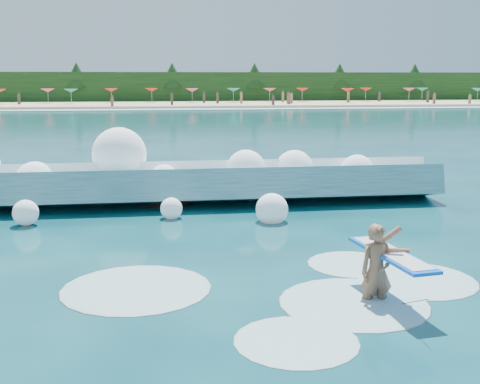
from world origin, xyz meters
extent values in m
plane|color=#07323F|center=(0.00, 0.00, 0.00)|extent=(200.00, 200.00, 0.00)
cube|color=tan|center=(0.00, 78.00, 0.20)|extent=(140.00, 20.00, 0.40)
cube|color=silver|center=(0.00, 67.00, 0.04)|extent=(140.00, 5.00, 0.08)
cube|color=black|center=(0.00, 88.00, 2.50)|extent=(140.00, 4.00, 5.00)
cube|color=teal|center=(-0.97, 6.76, 0.48)|extent=(19.08, 2.90, 1.59)
cube|color=silver|center=(-0.97, 7.56, 0.95)|extent=(19.08, 1.34, 0.74)
cube|color=black|center=(-3.26, 7.46, 0.38)|extent=(2.13, 1.65, 1.11)
cube|color=black|center=(-0.26, 6.66, 0.30)|extent=(1.94, 1.86, 0.85)
cube|color=black|center=(2.44, 7.86, 0.42)|extent=(2.06, 1.86, 1.19)
imported|color=#8B5A41|center=(3.30, -2.57, 0.57)|extent=(0.65, 0.45, 1.72)
cube|color=blue|center=(3.58, -2.52, 0.86)|extent=(0.84, 2.40, 0.06)
cube|color=silver|center=(3.58, -2.52, 0.88)|extent=(0.72, 2.19, 0.06)
cylinder|color=black|center=(3.48, -3.77, 0.45)|extent=(0.01, 0.91, 0.43)
sphere|color=white|center=(-4.29, 6.97, 0.74)|extent=(1.30, 1.30, 1.30)
sphere|color=white|center=(-1.70, 7.47, 1.51)|extent=(1.77, 1.77, 1.77)
sphere|color=white|center=(-0.28, 6.28, 0.85)|extent=(0.93, 0.93, 0.93)
sphere|color=white|center=(2.36, 6.69, 1.05)|extent=(1.28, 1.28, 1.28)
sphere|color=white|center=(4.06, 7.10, 0.97)|extent=(1.27, 1.27, 1.27)
sphere|color=white|center=(6.04, 6.49, 0.94)|extent=(1.10, 1.10, 1.10)
sphere|color=white|center=(-4.07, 4.25, 0.36)|extent=(0.70, 0.70, 0.70)
sphere|color=white|center=(-0.12, 4.56, 0.28)|extent=(0.63, 0.63, 0.63)
sphere|color=white|center=(2.65, 3.76, 0.34)|extent=(0.91, 0.91, 0.91)
ellipsoid|color=silver|center=(2.90, -2.57, 0.00)|extent=(2.69, 2.69, 0.13)
ellipsoid|color=silver|center=(1.52, -3.98, 0.00)|extent=(1.95, 1.95, 0.10)
ellipsoid|color=silver|center=(4.55, -1.55, 0.00)|extent=(2.37, 2.37, 0.12)
ellipsoid|color=silver|center=(-0.96, -1.27, 0.00)|extent=(2.89, 2.89, 0.14)
ellipsoid|color=silver|center=(3.61, -0.35, 0.00)|extent=(1.94, 1.94, 0.10)
cone|color=#D83F67|center=(-16.01, 80.66, 2.25)|extent=(2.00, 2.00, 0.50)
cone|color=#147E70|center=(-12.30, 77.75, 2.25)|extent=(2.00, 2.00, 0.50)
cone|color=red|center=(-6.86, 81.17, 2.25)|extent=(2.00, 2.00, 0.50)
cone|color=red|center=(-0.83, 82.18, 2.25)|extent=(2.00, 2.00, 0.50)
cone|color=#D83F67|center=(5.25, 79.88, 2.25)|extent=(2.00, 2.00, 0.50)
cone|color=#147E70|center=(11.60, 80.33, 2.25)|extent=(2.00, 2.00, 0.50)
cone|color=#D83F67|center=(17.44, 81.15, 2.25)|extent=(2.00, 2.00, 0.50)
cone|color=red|center=(22.76, 81.57, 2.25)|extent=(2.00, 2.00, 0.50)
cone|color=red|center=(28.86, 77.58, 2.25)|extent=(2.00, 2.00, 0.50)
cone|color=red|center=(33.45, 82.26, 2.25)|extent=(2.00, 2.00, 0.50)
cone|color=#D83F67|center=(39.75, 79.72, 2.25)|extent=(2.00, 2.00, 0.50)
cone|color=#147E70|center=(42.60, 81.19, 2.25)|extent=(2.00, 2.00, 0.50)
cone|color=#147E70|center=(50.18, 77.56, 2.25)|extent=(2.00, 2.00, 0.50)
cube|color=#3F332D|center=(-13.61, 69.43, 0.88)|extent=(0.35, 0.22, 1.59)
cube|color=#8C664C|center=(44.61, 80.92, 1.17)|extent=(0.35, 0.22, 1.53)
cube|color=#262633|center=(11.77, 72.59, 1.13)|extent=(0.35, 0.22, 1.46)
cube|color=brown|center=(18.38, 71.67, 1.15)|extent=(0.35, 0.22, 1.50)
cube|color=#3F332D|center=(-9.57, 71.22, 1.12)|extent=(0.35, 0.22, 1.45)
cube|color=#8C664C|center=(27.48, 78.61, 1.16)|extent=(0.35, 0.22, 1.52)
cube|color=#3F332D|center=(24.10, 71.63, 1.14)|extent=(0.35, 0.22, 1.49)
cube|color=brown|center=(19.86, 79.45, 1.19)|extent=(0.35, 0.22, 1.58)
cube|color=#3F332D|center=(1.89, 71.10, 1.09)|extent=(0.35, 0.22, 1.38)
cube|color=#262633|center=(43.59, 72.57, 1.20)|extent=(0.35, 0.22, 1.60)
cube|color=#8C664C|center=(28.92, 72.58, 1.14)|extent=(0.35, 0.22, 1.49)
camera|label=1|loc=(-0.54, -12.34, 3.93)|focal=45.00mm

